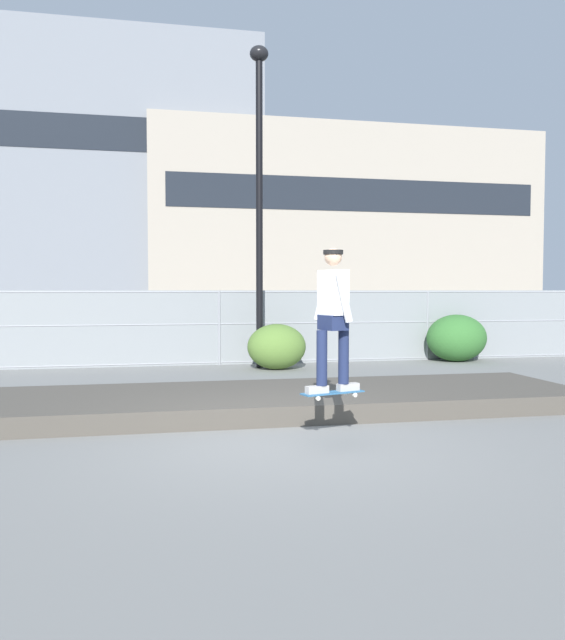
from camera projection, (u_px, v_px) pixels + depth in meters
The scene contains 12 objects.
ground_plane at pixel (287, 441), 7.72m from camera, with size 120.00×120.00×0.00m, color slate.
gravel_berm at pixel (260, 401), 9.72m from camera, with size 10.16×2.64×0.28m, color #4C473F.
skateboard at pixel (333, 393), 7.59m from camera, with size 0.82×0.41×0.07m.
skater at pixel (333, 311), 7.54m from camera, with size 0.72×0.62×1.73m.
chain_fence at pixel (219, 327), 15.57m from camera, with size 22.23×0.06×1.85m.
street_lamp at pixel (259, 172), 14.83m from camera, with size 0.44×0.44×7.57m.
parked_car_near at pixel (117, 328), 17.04m from camera, with size 4.40×1.96×1.66m.
parked_car_mid at pixel (340, 325), 18.47m from camera, with size 4.48×2.10×1.66m.
library_building at pixel (85, 180), 50.12m from camera, with size 27.29×10.64×21.27m.
office_block at pixel (330, 228), 55.92m from camera, with size 31.69×16.03×14.76m.
shrub_left at pixel (277, 347), 14.69m from camera, with size 1.38×1.13×1.07m.
shrub_center at pixel (457, 338), 16.33m from camera, with size 1.58×1.29×1.22m.
Camera 1 is at (-1.59, -7.47, 1.85)m, focal length 35.28 mm.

